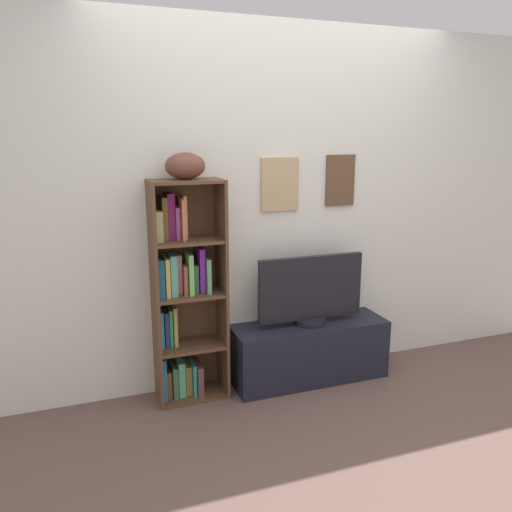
% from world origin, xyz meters
% --- Properties ---
extents(ground, '(5.20, 5.20, 0.04)m').
position_xyz_m(ground, '(0.00, 0.00, -0.02)').
color(ground, brown).
extents(back_wall, '(4.80, 0.08, 2.45)m').
position_xyz_m(back_wall, '(0.00, 1.13, 1.23)').
color(back_wall, silver).
rests_on(back_wall, ground).
extents(bookshelf, '(0.46, 0.27, 1.45)m').
position_xyz_m(bookshelf, '(-0.72, 0.99, 0.70)').
color(bookshelf, brown).
rests_on(bookshelf, ground).
extents(football, '(0.26, 0.18, 0.16)m').
position_xyz_m(football, '(-0.68, 0.96, 1.54)').
color(football, brown).
rests_on(football, bookshelf).
extents(tv_stand, '(1.11, 0.35, 0.42)m').
position_xyz_m(tv_stand, '(0.17, 0.92, 0.21)').
color(tv_stand, black).
rests_on(tv_stand, ground).
extents(television, '(0.77, 0.22, 0.49)m').
position_xyz_m(television, '(0.17, 0.92, 0.66)').
color(television, black).
rests_on(television, tv_stand).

